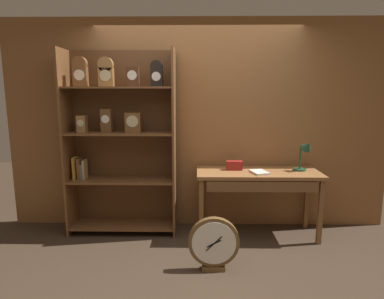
{
  "coord_description": "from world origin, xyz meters",
  "views": [
    {
      "loc": [
        -0.01,
        -2.78,
        1.7
      ],
      "look_at": [
        -0.06,
        0.82,
        1.07
      ],
      "focal_mm": 30.19,
      "sensor_mm": 36.0,
      "label": 1
    }
  ],
  "objects_px": {
    "desk_lamp": "(305,152)",
    "open_repair_manual": "(259,172)",
    "toolbox_small": "(234,165)",
    "bookshelf": "(120,139)",
    "workbench": "(258,180)",
    "round_clock_large": "(214,243)"
  },
  "relations": [
    {
      "from": "desk_lamp",
      "to": "toolbox_small",
      "type": "bearing_deg",
      "value": 176.27
    },
    {
      "from": "open_repair_manual",
      "to": "round_clock_large",
      "type": "bearing_deg",
      "value": -144.1
    },
    {
      "from": "desk_lamp",
      "to": "open_repair_manual",
      "type": "distance_m",
      "value": 0.6
    },
    {
      "from": "desk_lamp",
      "to": "round_clock_large",
      "type": "bearing_deg",
      "value": -143.17
    },
    {
      "from": "workbench",
      "to": "open_repair_manual",
      "type": "relative_size",
      "value": 6.56
    },
    {
      "from": "desk_lamp",
      "to": "open_repair_manual",
      "type": "relative_size",
      "value": 1.74
    },
    {
      "from": "workbench",
      "to": "desk_lamp",
      "type": "distance_m",
      "value": 0.64
    },
    {
      "from": "workbench",
      "to": "toolbox_small",
      "type": "xyz_separation_m",
      "value": [
        -0.28,
        0.1,
        0.15
      ]
    },
    {
      "from": "bookshelf",
      "to": "toolbox_small",
      "type": "height_order",
      "value": "bookshelf"
    },
    {
      "from": "workbench",
      "to": "round_clock_large",
      "type": "bearing_deg",
      "value": -125.58
    },
    {
      "from": "toolbox_small",
      "to": "desk_lamp",
      "type": "bearing_deg",
      "value": -3.73
    },
    {
      "from": "desk_lamp",
      "to": "round_clock_large",
      "type": "xyz_separation_m",
      "value": [
        -1.1,
        -0.83,
        -0.75
      ]
    },
    {
      "from": "toolbox_small",
      "to": "round_clock_large",
      "type": "relative_size",
      "value": 0.36
    },
    {
      "from": "desk_lamp",
      "to": "toolbox_small",
      "type": "distance_m",
      "value": 0.84
    },
    {
      "from": "desk_lamp",
      "to": "toolbox_small",
      "type": "height_order",
      "value": "desk_lamp"
    },
    {
      "from": "workbench",
      "to": "toolbox_small",
      "type": "height_order",
      "value": "toolbox_small"
    },
    {
      "from": "bookshelf",
      "to": "workbench",
      "type": "bearing_deg",
      "value": -4.64
    },
    {
      "from": "bookshelf",
      "to": "toolbox_small",
      "type": "relative_size",
      "value": 11.54
    },
    {
      "from": "toolbox_small",
      "to": "bookshelf",
      "type": "bearing_deg",
      "value": 178.56
    },
    {
      "from": "bookshelf",
      "to": "toolbox_small",
      "type": "distance_m",
      "value": 1.41
    },
    {
      "from": "bookshelf",
      "to": "desk_lamp",
      "type": "xyz_separation_m",
      "value": [
        2.2,
        -0.09,
        -0.14
      ]
    },
    {
      "from": "open_repair_manual",
      "to": "round_clock_large",
      "type": "xyz_separation_m",
      "value": [
        -0.55,
        -0.7,
        -0.53
      ]
    }
  ]
}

